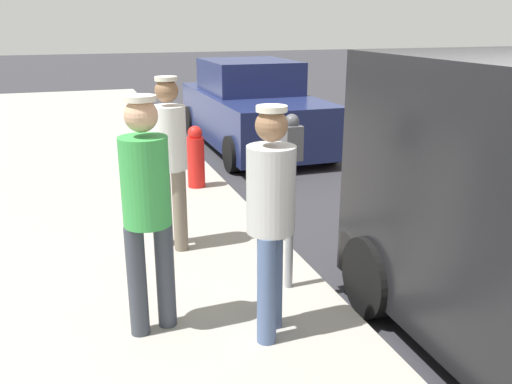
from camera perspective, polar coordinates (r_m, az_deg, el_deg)
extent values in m
plane|color=#2D2D33|center=(4.85, 23.44, -13.38)|extent=(80.00, 80.00, 0.00)
cylinder|color=gray|center=(4.60, 3.55, -3.50)|extent=(0.07, 0.07, 1.15)
cube|color=#4C4C51|center=(4.39, 3.72, 5.23)|extent=(0.14, 0.18, 0.28)
sphere|color=#47474C|center=(4.36, 3.77, 7.41)|extent=(0.12, 0.12, 0.12)
cylinder|color=#726656|center=(5.61, -9.56, -1.50)|extent=(0.14, 0.14, 0.83)
cylinder|color=#726656|center=(5.46, -7.99, -1.98)|extent=(0.14, 0.14, 0.83)
cylinder|color=white|center=(5.34, -9.15, 5.63)|extent=(0.34, 0.34, 0.62)
sphere|color=#8C6647|center=(5.27, -9.39, 10.45)|extent=(0.22, 0.22, 0.22)
cylinder|color=silver|center=(5.26, -9.45, 11.67)|extent=(0.21, 0.21, 0.04)
cylinder|color=#383D47|center=(4.07, -12.38, -9.18)|extent=(0.14, 0.14, 0.84)
cylinder|color=#383D47|center=(4.14, -9.51, -8.52)|extent=(0.14, 0.14, 0.84)
cylinder|color=green|center=(3.84, -11.56, 1.08)|extent=(0.34, 0.34, 0.63)
sphere|color=tan|center=(3.74, -12.00, 7.87)|extent=(0.23, 0.23, 0.23)
cylinder|color=silver|center=(3.72, -12.11, 9.60)|extent=(0.22, 0.22, 0.04)
cylinder|color=#4C608C|center=(3.89, 1.14, -10.31)|extent=(0.14, 0.14, 0.81)
cylinder|color=#4C608C|center=(4.08, 1.83, -8.90)|extent=(0.14, 0.14, 0.81)
cylinder|color=#B7B7B7|center=(3.72, 1.58, 0.24)|extent=(0.34, 0.34, 0.61)
sphere|color=#8C6647|center=(3.61, 1.64, 7.02)|extent=(0.22, 0.22, 0.22)
cylinder|color=silver|center=(3.59, 1.65, 8.75)|extent=(0.21, 0.21, 0.04)
cylinder|color=black|center=(4.68, 12.07, -8.66)|extent=(0.23, 0.68, 0.68)
cube|color=navy|center=(10.59, -0.40, 7.97)|extent=(1.84, 4.41, 0.89)
cube|color=navy|center=(10.70, -0.78, 12.08)|extent=(1.61, 1.99, 0.60)
cylinder|color=black|center=(9.46, 7.70, 4.75)|extent=(0.22, 0.60, 0.60)
cylinder|color=black|center=(8.86, -2.39, 4.01)|extent=(0.22, 0.60, 0.60)
cylinder|color=black|center=(12.45, 1.04, 7.99)|extent=(0.22, 0.60, 0.60)
cylinder|color=black|center=(12.00, -6.80, 7.51)|extent=(0.22, 0.60, 0.60)
cylinder|color=red|center=(7.57, -6.33, 3.13)|extent=(0.24, 0.24, 0.70)
sphere|color=red|center=(7.48, -6.43, 6.17)|extent=(0.20, 0.20, 0.20)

